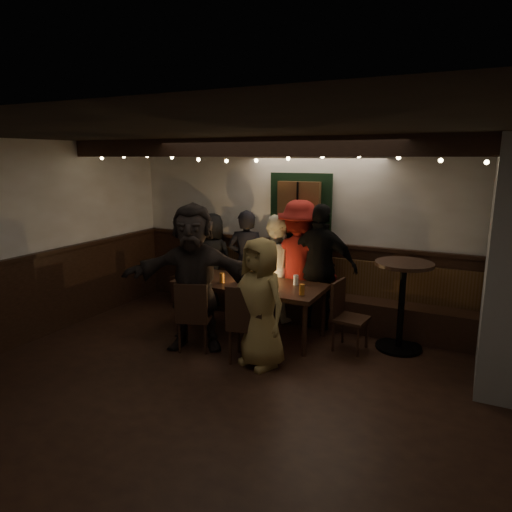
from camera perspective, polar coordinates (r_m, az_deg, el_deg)
The scene contains 13 objects.
room at distance 5.56m, azimuth 13.89°, elevation -1.66°, with size 6.02×5.01×2.62m.
dining_table at distance 6.16m, azimuth -0.85°, elevation -3.91°, with size 2.02×0.86×0.87m.
chair_near_left at distance 5.70m, azimuth -7.85°, elevation -7.04°, with size 0.52×0.52×0.89m.
chair_near_right at distance 5.32m, azimuth -1.24°, elevation -7.98°, with size 0.51×0.51×0.95m.
chair_end at distance 5.84m, azimuth 11.04°, elevation -6.77°, with size 0.43×0.43×0.88m.
high_top at distance 5.94m, azimuth 17.80°, elevation -4.63°, with size 0.70×0.70×1.12m.
person_a at distance 7.28m, azimuth -5.60°, elevation -0.60°, with size 0.74×0.48×1.52m, color black.
person_b at distance 6.99m, azimuth -1.18°, elevation -0.75°, with size 0.58×0.38×1.60m, color black.
person_c at distance 6.76m, azimuth 2.53°, elevation -1.38°, with size 0.76×0.59×1.56m, color white.
person_d at distance 6.60m, azimuth 5.39°, elevation -0.77°, with size 1.15×0.66×1.79m, color maroon.
person_e at distance 6.40m, azimuth 8.10°, elevation -1.37°, with size 1.03×0.43×1.76m, color black.
person_f at distance 5.70m, azimuth -7.79°, elevation -2.65°, with size 1.71×0.54×1.84m, color black.
person_g at distance 5.21m, azimuth 0.56°, elevation -5.87°, with size 0.74×0.48×1.51m, color #9D8148.
Camera 1 is at (2.21, -3.86, 2.38)m, focal length 32.00 mm.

